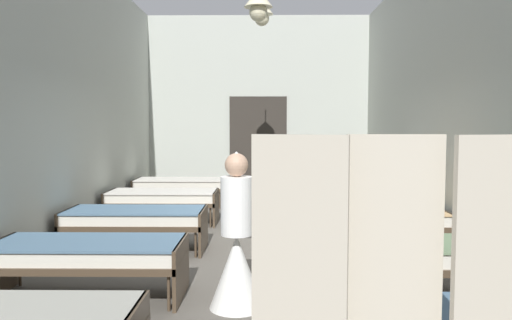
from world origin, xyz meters
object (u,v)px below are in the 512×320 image
bed_right_row_2 (374,219)px  bed_left_row_3 (163,198)px  nurse_near_aisle (279,199)px  bed_left_row_1 (88,254)px  bed_left_row_4 (180,185)px  nurse_mid_aisle (237,253)px  bed_left_row_2 (136,219)px  patient_seated_primary (382,213)px  patient_seated_secondary (330,174)px  bed_right_row_3 (350,199)px  bed_right_row_4 (335,185)px  bed_right_row_1 (416,256)px  potted_plant (273,174)px

bed_right_row_2 → bed_left_row_3: (-3.27, 1.90, 0.00)m
bed_left_row_3 → nurse_near_aisle: 2.12m
bed_left_row_1 → nurse_near_aisle: bearing=57.3°
bed_left_row_1 → bed_left_row_4: size_ratio=1.00×
bed_right_row_2 → bed_left_row_4: same height
bed_left_row_4 → nurse_mid_aisle: 6.15m
bed_left_row_2 → patient_seated_primary: patient_seated_primary is taller
nurse_mid_aisle → bed_left_row_2: bearing=96.3°
patient_seated_secondary → bed_left_row_1: bearing=-127.3°
bed_right_row_3 → patient_seated_secondary: 0.56m
bed_left_row_4 → bed_right_row_4: bearing=0.0°
bed_right_row_3 → bed_left_row_4: size_ratio=1.00×
bed_left_row_2 → nurse_mid_aisle: size_ratio=1.28×
bed_right_row_2 → nurse_mid_aisle: size_ratio=1.28×
bed_left_row_4 → bed_right_row_2: bearing=-49.3°
bed_left_row_2 → bed_left_row_3: size_ratio=1.00×
bed_right_row_1 → bed_left_row_4: same height
bed_left_row_3 → patient_seated_primary: patient_seated_primary is taller
bed_left_row_4 → nurse_mid_aisle: size_ratio=1.28×
bed_left_row_3 → bed_left_row_4: bearing=90.0°
bed_left_row_2 → bed_right_row_3: same height
bed_right_row_1 → bed_right_row_3: bearing=90.0°
bed_left_row_1 → bed_right_row_3: 5.01m
bed_right_row_2 → bed_right_row_4: 3.80m
bed_left_row_1 → potted_plant: 4.94m
bed_left_row_2 → nurse_near_aisle: bearing=31.3°
patient_seated_primary → bed_right_row_4: bearing=86.5°
bed_right_row_3 → bed_left_row_4: bearing=149.8°
bed_right_row_1 → bed_right_row_2: (0.00, 1.90, 0.00)m
bed_right_row_4 → patient_seated_primary: 5.73m
bed_left_row_2 → bed_left_row_3: (0.00, 1.90, 0.00)m
bed_right_row_3 → nurse_near_aisle: (-1.26, -0.68, 0.09)m
bed_left_row_1 → bed_left_row_4: (0.00, 5.70, 0.00)m
bed_left_row_1 → bed_right_row_3: size_ratio=1.00×
bed_left_row_1 → patient_seated_primary: bearing=-0.1°
bed_right_row_3 → nurse_mid_aisle: size_ratio=1.28×
bed_right_row_1 → patient_seated_secondary: 3.88m
patient_seated_secondary → bed_right_row_2: bearing=-79.8°
nurse_mid_aisle → potted_plant: (0.45, 4.80, 0.26)m
bed_right_row_2 → bed_left_row_3: same height
bed_left_row_2 → bed_left_row_4: 3.80m
bed_right_row_4 → patient_seated_secondary: patient_seated_secondary is taller
bed_right_row_1 → bed_right_row_2: 1.90m
bed_left_row_1 → nurse_near_aisle: (2.00, 3.12, 0.09)m
nurse_near_aisle → bed_right_row_2: bearing=177.5°
bed_left_row_1 → nurse_near_aisle: size_ratio=1.28×
bed_left_row_2 → bed_right_row_4: 5.01m
bed_right_row_3 → bed_right_row_4: (0.00, 1.90, 0.00)m
patient_seated_primary → patient_seated_secondary: (0.00, 3.84, 0.00)m
bed_left_row_3 → bed_right_row_3: (3.27, 0.00, 0.00)m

